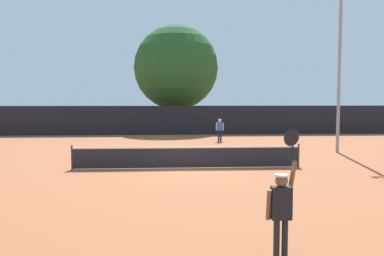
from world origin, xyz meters
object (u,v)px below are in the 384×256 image
object	(u,v)px
parked_car_near	(141,122)
player_receiving	(220,128)
large_tree	(176,68)
player_serving	(282,204)
parked_car_mid	(193,121)
tennis_ball	(247,162)
light_pole	(340,61)

from	to	relation	value
parked_car_near	player_receiving	bearing A→B (deg)	-66.90
large_tree	parked_car_near	distance (m)	6.43
player_serving	parked_car_mid	xyz separation A→B (m)	(0.58, 34.66, -0.36)
large_tree	parked_car_near	bearing A→B (deg)	167.90
parked_car_near	player_serving	bearing A→B (deg)	-87.17
player_receiving	parked_car_near	distance (m)	13.53
tennis_ball	large_tree	size ratio (longest dim) A/B	0.01
parked_car_near	parked_car_mid	world-z (taller)	same
large_tree	parked_car_near	xyz separation A→B (m)	(-3.49, 0.75, -5.35)
player_receiving	tennis_ball	size ratio (longest dim) A/B	23.76
player_serving	parked_car_mid	bearing A→B (deg)	89.05
player_serving	light_pole	distance (m)	17.83
player_receiving	large_tree	xyz separation A→B (m)	(-2.87, 11.19, 5.14)
parked_car_near	parked_car_mid	size ratio (longest dim) A/B	1.03
player_serving	tennis_ball	bearing A→B (deg)	81.78
parked_car_mid	player_receiving	bearing A→B (deg)	-85.80
player_receiving	parked_car_mid	bearing A→B (deg)	-84.86
light_pole	parked_car_mid	size ratio (longest dim) A/B	2.20
light_pole	parked_car_near	size ratio (longest dim) A/B	2.14
tennis_ball	player_receiving	bearing A→B (deg)	90.10
player_receiving	large_tree	bearing A→B (deg)	-75.59
player_receiving	parked_car_mid	world-z (taller)	parked_car_mid
player_receiving	light_pole	world-z (taller)	light_pole
player_serving	large_tree	world-z (taller)	large_tree
tennis_ball	light_pole	distance (m)	8.69
player_receiving	light_pole	bearing A→B (deg)	132.89
light_pole	parked_car_mid	world-z (taller)	light_pole
light_pole	large_tree	distance (m)	19.78
tennis_ball	large_tree	bearing A→B (deg)	97.77
player_serving	parked_car_mid	distance (m)	34.67
large_tree	parked_car_near	size ratio (longest dim) A/B	2.36
large_tree	parked_car_mid	bearing A→B (deg)	40.36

